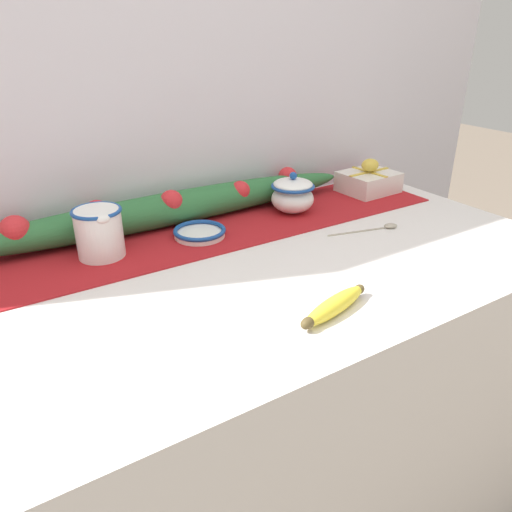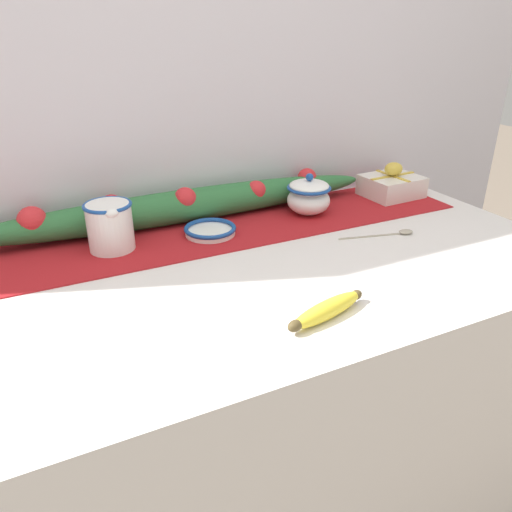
% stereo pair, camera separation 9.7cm
% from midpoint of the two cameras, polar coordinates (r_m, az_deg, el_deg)
% --- Properties ---
extents(countertop, '(1.51, 0.71, 0.89)m').
position_cam_midpoint_polar(countertop, '(1.28, 0.09, -19.86)').
color(countertop, silver).
rests_on(countertop, ground_plane).
extents(back_wall, '(2.31, 0.04, 2.40)m').
position_cam_midpoint_polar(back_wall, '(1.26, -7.83, 18.01)').
color(back_wall, silver).
rests_on(back_wall, ground_plane).
extents(table_runner, '(1.39, 0.26, 0.00)m').
position_cam_midpoint_polar(table_runner, '(1.19, -4.47, 2.46)').
color(table_runner, '#A8191E').
rests_on(table_runner, countertop).
extents(cream_pitcher, '(0.10, 0.12, 0.11)m').
position_cam_midpoint_polar(cream_pitcher, '(1.12, -14.04, 3.46)').
color(cream_pitcher, white).
rests_on(cream_pitcher, countertop).
extents(sugar_bowl, '(0.11, 0.11, 0.11)m').
position_cam_midpoint_polar(sugar_bowl, '(1.31, 8.15, 6.74)').
color(sugar_bowl, white).
rests_on(sugar_bowl, countertop).
extents(small_dish, '(0.12, 0.12, 0.02)m').
position_cam_midpoint_polar(small_dish, '(1.18, -2.94, 2.92)').
color(small_dish, white).
rests_on(small_dish, countertop).
extents(banana, '(0.18, 0.07, 0.03)m').
position_cam_midpoint_polar(banana, '(0.87, 11.28, -6.14)').
color(banana, yellow).
rests_on(banana, countertop).
extents(spoon, '(0.19, 0.06, 0.01)m').
position_cam_midpoint_polar(spoon, '(1.25, 18.18, 2.52)').
color(spoon, '#A89E89').
rests_on(spoon, countertop).
extents(gift_box, '(0.16, 0.14, 0.10)m').
position_cam_midpoint_polar(gift_box, '(1.51, 17.05, 7.76)').
color(gift_box, silver).
rests_on(gift_box, countertop).
extents(poinsettia_garland, '(1.06, 0.09, 0.10)m').
position_cam_midpoint_polar(poinsettia_garland, '(1.25, -6.31, 5.72)').
color(poinsettia_garland, '#2D6B38').
rests_on(poinsettia_garland, countertop).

